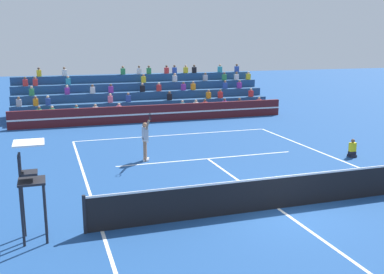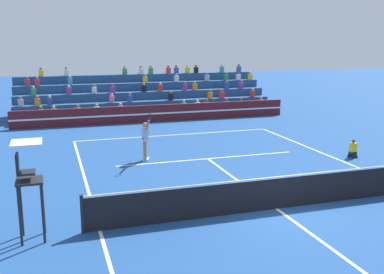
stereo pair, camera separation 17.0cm
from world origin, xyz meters
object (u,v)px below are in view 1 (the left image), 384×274
object	(u,v)px
ball_kid_courtside	(352,150)
tennis_ball	(355,185)
tennis_player	(145,139)
umpire_chair	(30,178)

from	to	relation	value
ball_kid_courtside	tennis_ball	bearing A→B (deg)	-125.93
ball_kid_courtside	tennis_player	size ratio (longest dim) A/B	0.36
umpire_chair	ball_kid_courtside	size ratio (longest dim) A/B	3.16
umpire_chair	tennis_ball	distance (m)	11.26
ball_kid_courtside	tennis_ball	world-z (taller)	ball_kid_courtside
umpire_chair	ball_kid_courtside	bearing A→B (deg)	18.83
ball_kid_courtside	tennis_ball	distance (m)	4.34
tennis_player	umpire_chair	bearing A→B (deg)	-123.24
umpire_chair	tennis_ball	bearing A→B (deg)	5.86
tennis_player	tennis_ball	xyz separation A→B (m)	(6.51, -5.83, -0.95)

